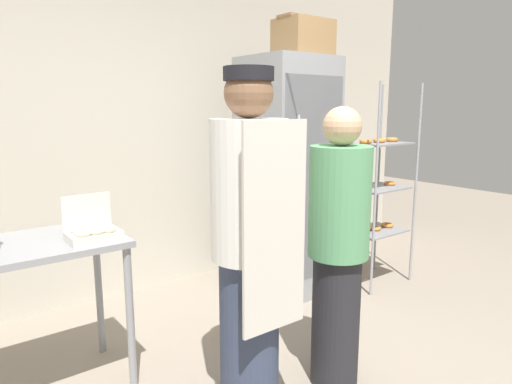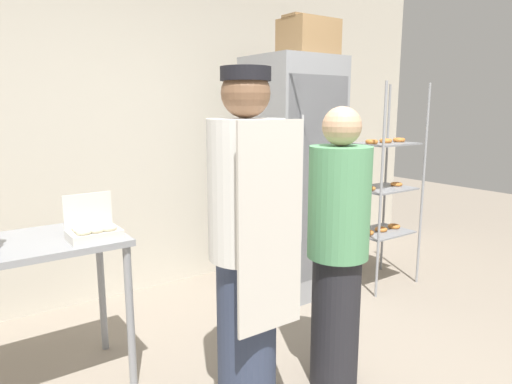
% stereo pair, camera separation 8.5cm
% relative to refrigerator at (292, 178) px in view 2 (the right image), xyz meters
% --- Properties ---
extents(back_wall, '(6.40, 0.12, 2.99)m').
position_rel_refrigerator_xyz_m(back_wall, '(-0.86, 0.83, 0.50)').
color(back_wall, beige).
rests_on(back_wall, ground_plane).
extents(refrigerator, '(0.66, 0.67, 1.99)m').
position_rel_refrigerator_xyz_m(refrigerator, '(0.00, 0.00, 0.00)').
color(refrigerator, gray).
rests_on(refrigerator, ground_plane).
extents(baking_rack, '(0.59, 0.43, 1.79)m').
position_rel_refrigerator_xyz_m(baking_rack, '(0.77, -0.33, -0.11)').
color(baking_rack, '#93969B').
rests_on(baking_rack, ground_plane).
extents(prep_counter, '(1.07, 0.60, 0.88)m').
position_rel_refrigerator_xyz_m(prep_counter, '(-2.14, -0.31, -0.22)').
color(prep_counter, gray).
rests_on(prep_counter, ground_plane).
extents(donut_box, '(0.27, 0.20, 0.24)m').
position_rel_refrigerator_xyz_m(donut_box, '(-1.78, -0.47, -0.06)').
color(donut_box, silver).
rests_on(donut_box, prep_counter).
extents(cardboard_storage_box, '(0.42, 0.33, 0.30)m').
position_rel_refrigerator_xyz_m(cardboard_storage_box, '(0.08, -0.09, 1.14)').
color(cardboard_storage_box, '#937047').
rests_on(cardboard_storage_box, refrigerator).
extents(person_baker, '(0.38, 0.39, 1.77)m').
position_rel_refrigerator_xyz_m(person_baker, '(-1.23, -1.14, -0.07)').
color(person_baker, '#333D56').
rests_on(person_baker, ground_plane).
extents(person_customer, '(0.34, 0.34, 1.59)m').
position_rel_refrigerator_xyz_m(person_customer, '(-0.67, -1.21, -0.18)').
color(person_customer, '#232328').
rests_on(person_customer, ground_plane).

